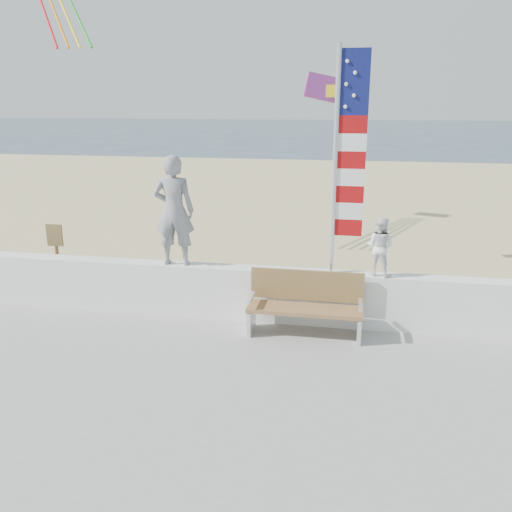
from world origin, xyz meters
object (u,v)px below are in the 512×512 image
object	(u,v)px
adult	(174,211)
flag	(344,153)
child	(380,246)
bench	(305,303)

from	to	relation	value
adult	flag	xyz separation A→B (m)	(2.75, -0.00, 0.99)
child	flag	size ratio (longest dim) A/B	0.27
adult	child	xyz separation A→B (m)	(3.38, 0.00, -0.45)
adult	bench	distance (m)	2.66
adult	child	distance (m)	3.41
child	flag	xyz separation A→B (m)	(-0.62, -0.00, 1.44)
adult	bench	xyz separation A→B (m)	(2.27, -0.45, -1.32)
child	flag	world-z (taller)	flag
bench	flag	size ratio (longest dim) A/B	0.51
adult	child	size ratio (longest dim) A/B	1.96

